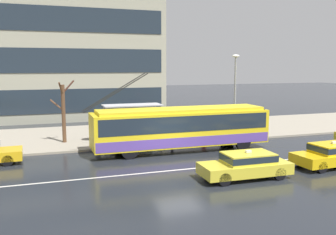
{
  "coord_description": "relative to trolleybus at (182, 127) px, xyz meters",
  "views": [
    {
      "loc": [
        -7.1,
        -19.13,
        5.5
      ],
      "look_at": [
        0.5,
        3.13,
        2.2
      ],
      "focal_mm": 39.71,
      "sensor_mm": 36.0,
      "label": 1
    }
  ],
  "objects": [
    {
      "name": "taxi_oncoming_far",
      "position": [
        6.41,
        -6.28,
        -0.84
      ],
      "size": [
        4.3,
        2.05,
        1.39
      ],
      "color": "yellow",
      "rests_on": "ground_plane"
    },
    {
      "name": "ground_plane",
      "position": [
        -1.39,
        -3.04,
        -1.54
      ],
      "size": [
        160.0,
        160.0,
        0.0
      ],
      "primitive_type": "plane",
      "color": "#20242B"
    },
    {
      "name": "pedestrian_approaching_curb",
      "position": [
        3.53,
        4.4,
        0.16
      ],
      "size": [
        1.26,
        1.26,
        1.95
      ],
      "color": "navy",
      "rests_on": "sidewalk_slab"
    },
    {
      "name": "pedestrian_waiting_by_pole",
      "position": [
        0.27,
        2.67,
        0.23
      ],
      "size": [
        1.34,
        1.34,
        2.0
      ],
      "color": "black",
      "rests_on": "sidewalk_slab"
    },
    {
      "name": "sidewalk_slab",
      "position": [
        -1.39,
        6.6,
        -1.47
      ],
      "size": [
        80.0,
        10.0,
        0.14
      ],
      "primitive_type": "cube",
      "color": "gray",
      "rests_on": "ground_plane"
    },
    {
      "name": "pedestrian_walking_past",
      "position": [
        -4.92,
        4.14,
        0.18
      ],
      "size": [
        1.35,
        1.35,
        1.96
      ],
      "color": "brown",
      "rests_on": "sidewalk_slab"
    },
    {
      "name": "trolleybus",
      "position": [
        0.0,
        0.0,
        0.0
      ],
      "size": [
        12.03,
        2.53,
        5.06
      ],
      "color": "yellow",
      "rests_on": "ground_plane"
    },
    {
      "name": "bus_shelter",
      "position": [
        -2.35,
        4.02,
        0.54
      ],
      "size": [
        4.19,
        1.75,
        2.57
      ],
      "color": "gray",
      "rests_on": "sidewalk_slab"
    },
    {
      "name": "taxi_oncoming_near",
      "position": [
        0.85,
        -6.65,
        -0.84
      ],
      "size": [
        4.49,
        1.87,
        1.39
      ],
      "color": "yellow",
      "rests_on": "ground_plane"
    },
    {
      "name": "lane_centre_line",
      "position": [
        -1.39,
        -4.24,
        -1.54
      ],
      "size": [
        72.0,
        0.14,
        0.01
      ],
      "primitive_type": "cube",
      "color": "silver",
      "rests_on": "ground_plane"
    },
    {
      "name": "street_tree_bare",
      "position": [
        -7.12,
        4.45,
        0.83
      ],
      "size": [
        1.7,
        1.37,
        4.37
      ],
      "color": "brown",
      "rests_on": "sidewalk_slab"
    },
    {
      "name": "pedestrian_at_shelter",
      "position": [
        -2.99,
        3.95,
        0.19
      ],
      "size": [
        1.54,
        1.54,
        1.95
      ],
      "color": "navy",
      "rests_on": "sidewalk_slab"
    },
    {
      "name": "street_lamp",
      "position": [
        5.34,
        2.69,
        2.29
      ],
      "size": [
        0.6,
        0.32,
        6.18
      ],
      "color": "gray",
      "rests_on": "sidewalk_slab"
    }
  ]
}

